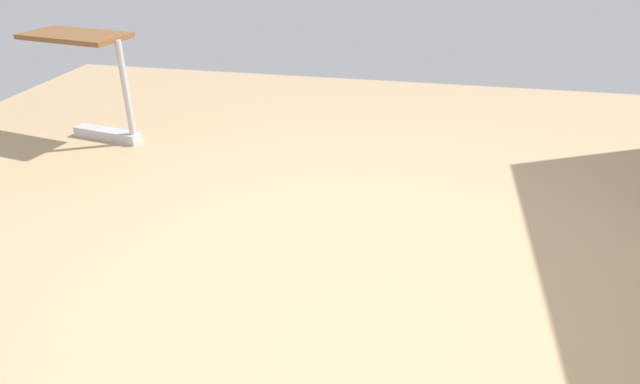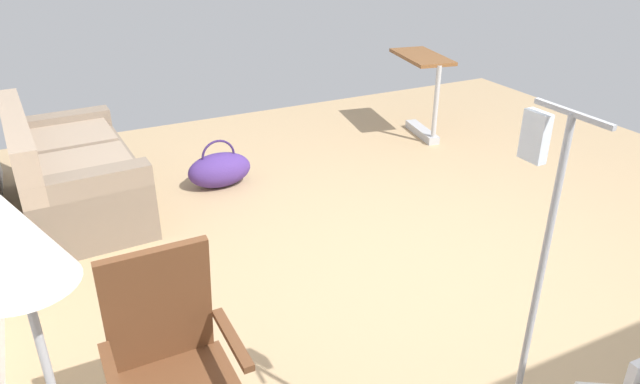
{
  "view_description": "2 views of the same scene",
  "coord_description": "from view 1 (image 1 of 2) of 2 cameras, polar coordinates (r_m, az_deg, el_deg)",
  "views": [
    {
      "loc": [
        -0.39,
        2.23,
        1.68
      ],
      "look_at": [
        -0.03,
        0.41,
        0.72
      ],
      "focal_mm": 30.76,
      "sensor_mm": 36.0,
      "label": 1
    },
    {
      "loc": [
        -2.67,
        2.08,
        2.2
      ],
      "look_at": [
        0.19,
        0.66,
        0.64
      ],
      "focal_mm": 32.61,
      "sensor_mm": 36.0,
      "label": 2
    }
  ],
  "objects": [
    {
      "name": "overbed_table",
      "position": [
        4.72,
        -22.75,
        11.26
      ],
      "size": [
        0.87,
        0.53,
        0.84
      ],
      "color": "#B2B5BA",
      "rests_on": "ground"
    },
    {
      "name": "ground_plane",
      "position": [
        2.82,
        1.15,
        -9.21
      ],
      "size": [
        7.41,
        7.41,
        0.0
      ],
      "primitive_type": "plane",
      "color": "tan"
    }
  ]
}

